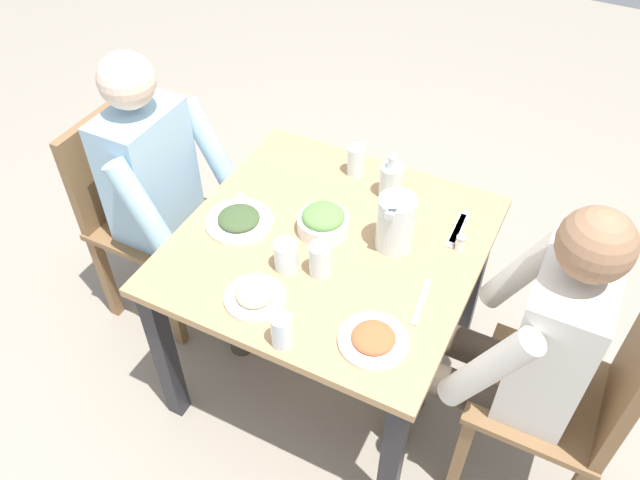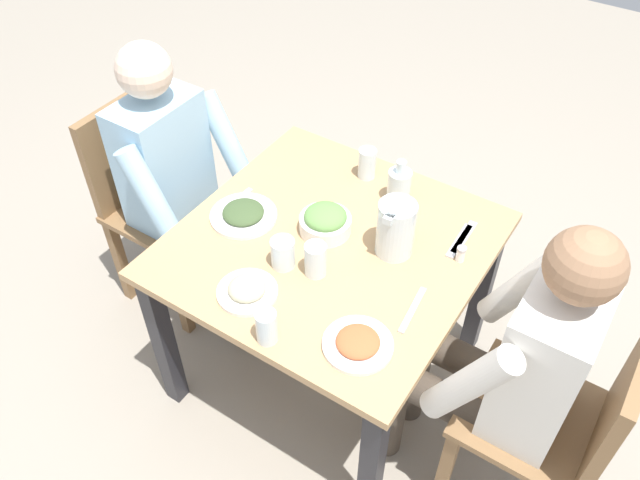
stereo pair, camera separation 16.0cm
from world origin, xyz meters
TOP-DOWN VIEW (x-y plane):
  - ground_plane at (0.00, 0.00)m, footprint 8.00×8.00m
  - dining_table at (0.00, 0.00)m, footprint 0.95×0.95m
  - chair_near at (-0.08, -0.85)m, footprint 0.40×0.40m
  - chair_far at (0.01, 0.85)m, footprint 0.40×0.40m
  - diner_near at (-0.08, -0.65)m, footprint 0.48×0.53m
  - diner_far at (0.01, 0.65)m, footprint 0.48×0.53m
  - water_pitcher at (0.08, -0.19)m, footprint 0.16×0.12m
  - salad_bowl at (0.04, 0.04)m, footprint 0.17×0.17m
  - plate_rice_curry at (-0.31, -0.29)m, footprint 0.20×0.20m
  - plate_beans at (-0.32, 0.09)m, footprint 0.18×0.18m
  - plate_dolmas at (-0.06, 0.31)m, footprint 0.23×0.23m
  - water_glass_near_right at (-0.16, 0.07)m, footprint 0.08×0.08m
  - water_glass_center at (-0.42, -0.06)m, footprint 0.06×0.06m
  - water_glass_near_left at (-0.14, -0.04)m, footprint 0.07×0.07m
  - water_glass_far_left at (0.36, 0.07)m, footprint 0.06×0.06m
  - oil_carafe at (0.30, -0.08)m, footprint 0.08×0.08m
  - salt_shaker at (0.15, -0.39)m, footprint 0.03×0.03m
  - fork_near at (0.23, -0.35)m, footprint 0.17×0.03m
  - knife_near at (-0.11, -0.36)m, footprint 0.19×0.04m
  - fork_far at (0.25, -0.36)m, footprint 0.17×0.03m
  - knife_far at (-0.03, 0.38)m, footprint 0.19×0.03m

SIDE VIEW (x-z plane):
  - ground_plane at x=0.00m, z-range 0.00..0.00m
  - chair_near at x=-0.08m, z-range 0.06..0.95m
  - chair_far at x=0.01m, z-range 0.06..0.95m
  - dining_table at x=0.00m, z-range 0.24..0.95m
  - diner_near at x=-0.08m, z-range 0.06..1.25m
  - diner_far at x=0.01m, z-range 0.06..1.25m
  - fork_near at x=0.23m, z-range 0.71..0.72m
  - knife_near at x=-0.11m, z-range 0.71..0.72m
  - fork_far at x=0.25m, z-range 0.71..0.72m
  - knife_far at x=-0.03m, z-range 0.71..0.72m
  - plate_rice_curry at x=-0.31m, z-range 0.70..0.74m
  - plate_dolmas at x=-0.06m, z-range 0.70..0.74m
  - plate_beans at x=-0.32m, z-range 0.70..0.75m
  - salt_shaker at x=0.15m, z-range 0.71..0.76m
  - salad_bowl at x=0.04m, z-range 0.70..0.80m
  - water_glass_near_right at x=-0.16m, z-range 0.71..0.81m
  - water_glass_center at x=-0.42m, z-range 0.71..0.82m
  - oil_carafe at x=0.30m, z-range 0.68..0.85m
  - water_glass_near_left at x=-0.14m, z-range 0.71..0.82m
  - water_glass_far_left at x=0.36m, z-range 0.71..0.82m
  - water_pitcher at x=0.08m, z-range 0.71..0.90m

